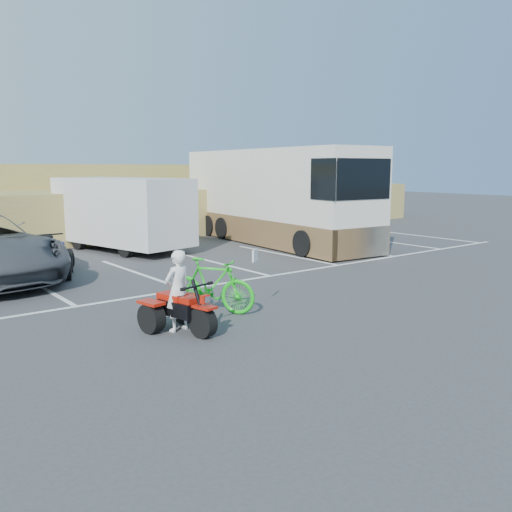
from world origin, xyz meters
TOP-DOWN VIEW (x-y plane):
  - ground at (0.00, 0.00)m, footprint 100.00×100.00m
  - parking_stripes at (0.87, 4.07)m, footprint 28.00×5.16m
  - grass_embankment at (0.00, 15.48)m, footprint 40.00×8.50m
  - red_trike_atv at (-1.80, -0.61)m, footprint 1.35×1.63m
  - rider at (-1.83, -0.46)m, footprint 0.60×0.46m
  - green_dirt_bike at (-0.64, 0.24)m, footprint 1.47×1.87m
  - cargo_trailer at (1.52, 9.35)m, footprint 3.37×5.88m
  - rv_motorhome at (7.16, 7.60)m, footprint 3.41×10.17m
  - quad_atv_blue at (-1.75, 7.61)m, footprint 1.28×1.68m
  - quad_atv_green at (-2.18, 5.98)m, footprint 1.76×2.00m

SIDE VIEW (x-z plane):
  - ground at x=0.00m, z-range 0.00..0.00m
  - red_trike_atv at x=-1.80m, z-range -0.47..0.47m
  - quad_atv_blue at x=-1.75m, z-range -0.54..0.54m
  - quad_atv_green at x=-2.18m, z-range -0.54..0.54m
  - parking_stripes at x=0.87m, z-range 0.00..0.01m
  - green_dirt_bike at x=-0.64m, z-range 0.00..1.13m
  - rider at x=-1.83m, z-range 0.00..1.49m
  - cargo_trailer at x=1.52m, z-range 0.11..2.69m
  - grass_embankment at x=0.00m, z-range -0.13..2.97m
  - rv_motorhome at x=7.16m, z-range -0.24..3.35m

